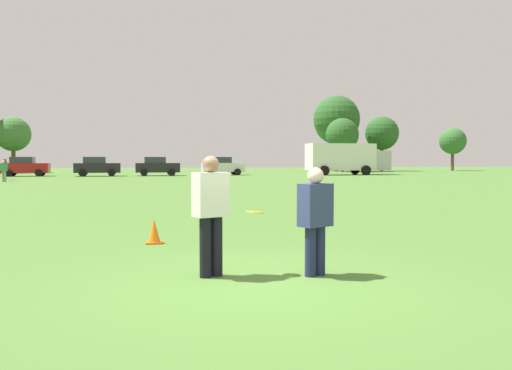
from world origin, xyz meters
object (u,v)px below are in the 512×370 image
object	(u,v)px
player_thrower	(211,209)
player_defender	(315,216)
parked_car_near_right	(223,166)
traffic_cone	(154,232)
parked_car_center	(97,166)
box_truck	(346,158)
bystander_sideline_watcher	(5,168)
bystander_far_jogger	(4,170)
parked_car_mid_left	(25,166)
parked_car_mid_right	(157,166)
frisbee	(255,212)

from	to	relation	value
player_thrower	player_defender	world-z (taller)	player_thrower
parked_car_near_right	traffic_cone	bearing A→B (deg)	-98.33
traffic_cone	parked_car_center	bearing A→B (deg)	97.79
player_defender	traffic_cone	xyz separation A→B (m)	(-2.26, 3.33, -0.62)
traffic_cone	box_truck	distance (m)	45.91
parked_car_near_right	bystander_sideline_watcher	distance (m)	20.34
parked_car_near_right	bystander_far_jogger	xyz separation A→B (m)	(-17.09, -13.24, -0.06)
player_thrower	bystander_sideline_watcher	distance (m)	39.04
bystander_sideline_watcher	bystander_far_jogger	bearing A→B (deg)	-75.99
traffic_cone	parked_car_mid_left	bearing A→B (deg)	106.10
player_thrower	traffic_cone	bearing A→B (deg)	104.60
parked_car_mid_right	parked_car_near_right	world-z (taller)	same
player_thrower	bystander_far_jogger	xyz separation A→B (m)	(-11.58, 33.08, -0.09)
parked_car_mid_right	bystander_sideline_watcher	xyz separation A→B (m)	(-11.57, -8.46, 0.04)
parked_car_mid_left	bystander_far_jogger	world-z (taller)	parked_car_mid_left
frisbee	bystander_sideline_watcher	world-z (taller)	bystander_sideline_watcher
frisbee	parked_car_near_right	distance (m)	46.52
traffic_cone	box_truck	world-z (taller)	box_truck
parked_car_mid_right	box_truck	xyz separation A→B (m)	(19.04, -0.47, 0.83)
parked_car_center	parked_car_mid_right	size ratio (longest dim) A/B	1.00
parked_car_center	traffic_cone	bearing A→B (deg)	-82.21
player_thrower	box_truck	distance (m)	48.46
traffic_cone	box_truck	bearing A→B (deg)	65.71
frisbee	parked_car_mid_right	xyz separation A→B (m)	(-1.62, 45.38, 0.04)
traffic_cone	player_thrower	bearing A→B (deg)	-75.40
box_truck	parked_car_center	bearing A→B (deg)	179.85
traffic_cone	frisbee	bearing A→B (deg)	-64.71
parked_car_mid_right	parked_car_near_right	size ratio (longest dim) A/B	1.00
player_defender	box_truck	bearing A→B (deg)	69.80
player_defender	parked_car_mid_right	size ratio (longest dim) A/B	0.36
bystander_far_jogger	parked_car_mid_right	bearing A→B (deg)	49.37
player_defender	frisbee	bearing A→B (deg)	162.95
frisbee	parked_car_mid_right	size ratio (longest dim) A/B	0.06
parked_car_center	parked_car_mid_right	bearing A→B (deg)	4.20
parked_car_center	box_truck	world-z (taller)	box_truck
player_defender	bystander_far_jogger	world-z (taller)	player_defender
box_truck	bystander_sideline_watcher	distance (m)	31.65
parked_car_mid_left	parked_car_near_right	size ratio (longest dim) A/B	1.00
parked_car_near_right	player_defender	bearing A→B (deg)	-94.99
parked_car_center	parked_car_near_right	distance (m)	12.13
player_defender	bystander_far_jogger	distance (m)	35.73
frisbee	traffic_cone	bearing A→B (deg)	115.29
player_thrower	parked_car_mid_right	size ratio (longest dim) A/B	0.39
bystander_sideline_watcher	bystander_far_jogger	xyz separation A→B (m)	(0.97, -3.89, -0.10)
bystander_sideline_watcher	parked_car_mid_right	bearing A→B (deg)	36.18
parked_car_center	parked_car_mid_left	bearing A→B (deg)	171.14
player_thrower	frisbee	distance (m)	0.64
frisbee	box_truck	size ratio (longest dim) A/B	0.03
traffic_cone	player_defender	bearing A→B (deg)	-55.77
traffic_cone	bystander_sideline_watcher	distance (m)	35.82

